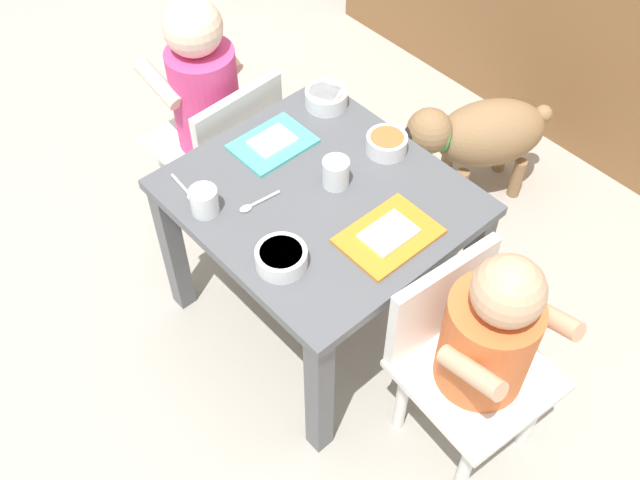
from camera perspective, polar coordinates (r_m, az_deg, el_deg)
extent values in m
plane|color=#9E998E|center=(1.95, 0.00, -5.49)|extent=(7.00, 7.00, 0.00)
cube|color=#515459|center=(1.61, 0.00, 3.28)|extent=(0.59, 0.54, 0.03)
cube|color=#515459|center=(1.84, -11.18, -0.71)|extent=(0.04, 0.04, 0.42)
cube|color=#515459|center=(1.58, -0.06, -11.85)|extent=(0.04, 0.04, 0.42)
cube|color=#515459|center=(2.02, 0.04, 6.32)|extent=(0.04, 0.04, 0.42)
cube|color=#515459|center=(1.79, 11.48, -2.54)|extent=(0.04, 0.04, 0.42)
cube|color=white|center=(2.02, -8.26, 7.45)|extent=(0.29, 0.29, 0.02)
cube|color=white|center=(1.86, -6.16, 8.31)|extent=(0.04, 0.27, 0.22)
cylinder|color=#D83F7F|center=(1.92, -8.75, 10.68)|extent=(0.17, 0.17, 0.28)
sphere|color=beige|center=(1.81, -9.73, 15.77)|extent=(0.14, 0.14, 0.14)
cylinder|color=white|center=(2.21, -7.51, 7.36)|extent=(0.03, 0.03, 0.25)
cylinder|color=white|center=(2.13, -11.63, 4.73)|extent=(0.03, 0.03, 0.25)
cylinder|color=white|center=(2.10, -4.02, 4.78)|extent=(0.03, 0.03, 0.25)
cylinder|color=white|center=(2.01, -8.24, 1.91)|extent=(0.03, 0.03, 0.25)
cylinder|color=beige|center=(1.96, -7.70, 14.16)|extent=(0.15, 0.05, 0.09)
cylinder|color=beige|center=(1.88, -12.25, 11.59)|extent=(0.15, 0.05, 0.09)
cube|color=white|center=(1.58, 11.89, -10.09)|extent=(0.30, 0.30, 0.02)
cube|color=white|center=(1.53, 9.26, -4.60)|extent=(0.05, 0.27, 0.22)
cylinder|color=#D86633|center=(1.48, 12.66, -7.64)|extent=(0.18, 0.18, 0.23)
sphere|color=tan|center=(1.33, 14.23, -3.82)|extent=(0.13, 0.13, 0.13)
cylinder|color=white|center=(1.64, 11.06, -16.73)|extent=(0.03, 0.03, 0.25)
cylinder|color=white|center=(1.72, 15.94, -12.74)|extent=(0.03, 0.03, 0.25)
cylinder|color=white|center=(1.69, 6.30, -11.91)|extent=(0.03, 0.03, 0.25)
cylinder|color=white|center=(1.77, 11.25, -8.35)|extent=(0.03, 0.03, 0.25)
cylinder|color=tan|center=(1.37, 11.53, -9.89)|extent=(0.15, 0.05, 0.09)
cylinder|color=tan|center=(1.47, 17.13, -5.59)|extent=(0.15, 0.05, 0.09)
ellipsoid|color=olive|center=(2.15, 12.90, 8.02)|extent=(0.31, 0.37, 0.19)
sphere|color=olive|center=(2.05, 8.38, 8.29)|extent=(0.13, 0.13, 0.13)
sphere|color=black|center=(2.04, 7.20, 8.01)|extent=(0.06, 0.06, 0.06)
torus|color=green|center=(2.07, 9.25, 8.13)|extent=(0.11, 0.08, 0.11)
sphere|color=olive|center=(2.19, 16.74, 9.25)|extent=(0.05, 0.05, 0.05)
cylinder|color=olive|center=(2.25, 9.68, 5.87)|extent=(0.04, 0.04, 0.13)
cylinder|color=olive|center=(2.18, 10.68, 3.90)|extent=(0.04, 0.04, 0.13)
cylinder|color=olive|center=(2.32, 13.76, 6.52)|extent=(0.04, 0.04, 0.13)
cylinder|color=olive|center=(2.25, 14.84, 4.61)|extent=(0.04, 0.04, 0.13)
cube|color=#4CC6BC|center=(1.71, -3.65, 7.36)|extent=(0.13, 0.18, 0.01)
cube|color=white|center=(1.71, -3.66, 7.56)|extent=(0.07, 0.10, 0.01)
cube|color=orange|center=(1.52, 5.27, 0.31)|extent=(0.14, 0.20, 0.01)
cube|color=white|center=(1.52, 5.29, 0.51)|extent=(0.08, 0.11, 0.01)
cylinder|color=white|center=(1.57, -8.86, 2.98)|extent=(0.06, 0.06, 0.06)
cylinder|color=silver|center=(1.58, -8.81, 2.64)|extent=(0.05, 0.05, 0.03)
cylinder|color=white|center=(1.60, 1.22, 5.18)|extent=(0.06, 0.06, 0.07)
cylinder|color=silver|center=(1.61, 1.21, 4.89)|extent=(0.05, 0.05, 0.04)
cylinder|color=white|center=(1.69, 5.04, 7.41)|extent=(0.09, 0.09, 0.04)
cylinder|color=#B26633|center=(1.68, 5.08, 7.86)|extent=(0.08, 0.08, 0.01)
cylinder|color=white|center=(1.81, 0.48, 10.82)|extent=(0.10, 0.10, 0.04)
cylinder|color=#D84C33|center=(1.80, 0.49, 11.25)|extent=(0.08, 0.08, 0.01)
cylinder|color=white|center=(1.46, -2.98, -1.38)|extent=(0.10, 0.10, 0.04)
cylinder|color=gold|center=(1.45, -3.01, -0.97)|extent=(0.09, 0.09, 0.01)
cylinder|color=silver|center=(1.59, -4.26, 3.16)|extent=(0.02, 0.08, 0.01)
ellipsoid|color=silver|center=(1.58, -5.71, 2.42)|extent=(0.02, 0.03, 0.01)
cylinder|color=silver|center=(1.65, -10.60, 4.19)|extent=(0.08, 0.01, 0.01)
ellipsoid|color=silver|center=(1.62, -9.75, 3.25)|extent=(0.03, 0.02, 0.01)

